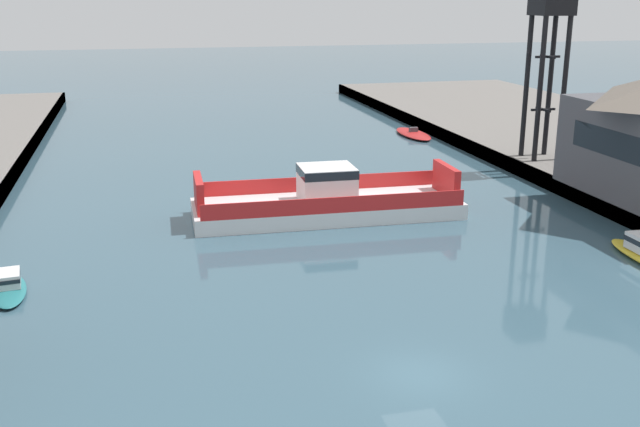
# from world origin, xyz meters

# --- Properties ---
(ground_plane) EXTENTS (400.00, 400.00, 0.00)m
(ground_plane) POSITION_xyz_m (0.00, 0.00, 0.00)
(ground_plane) COLOR #385666
(chain_ferry) EXTENTS (19.13, 6.69, 3.64)m
(chain_ferry) POSITION_xyz_m (1.93, 23.21, 1.11)
(chain_ferry) COLOR silver
(chain_ferry) RESTS_ON ground
(moored_boat_near_left) EXTENTS (2.38, 5.26, 1.10)m
(moored_boat_near_left) POSITION_xyz_m (-18.01, 13.56, 0.41)
(moored_boat_near_left) COLOR #237075
(moored_boat_near_left) RESTS_ON ground
(moored_boat_mid_left) EXTENTS (2.75, 8.09, 0.98)m
(moored_boat_mid_left) POSITION_xyz_m (19.10, 50.97, 0.25)
(moored_boat_mid_left) COLOR red
(moored_boat_mid_left) RESTS_ON ground
(crane_tower) EXTENTS (2.98, 2.98, 14.94)m
(crane_tower) POSITION_xyz_m (23.76, 32.04, 12.70)
(crane_tower) COLOR black
(crane_tower) RESTS_ON quay_right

